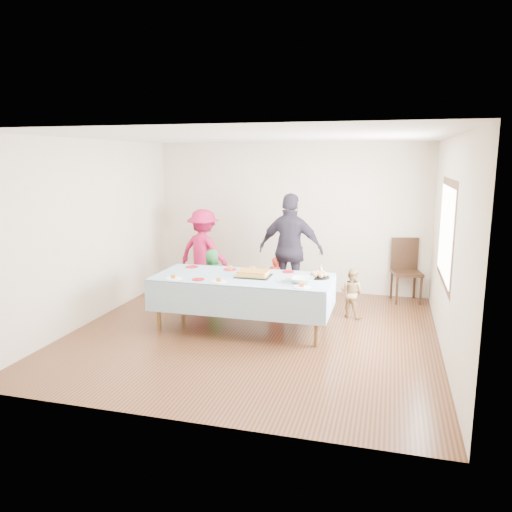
{
  "coord_description": "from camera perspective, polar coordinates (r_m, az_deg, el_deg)",
  "views": [
    {
      "loc": [
        1.79,
        -6.46,
        2.43
      ],
      "look_at": [
        -0.05,
        0.3,
        1.05
      ],
      "focal_mm": 35.0,
      "sensor_mm": 36.0,
      "label": 1
    }
  ],
  "objects": [
    {
      "name": "plate_white_right",
      "position": [
        6.49,
        5.24,
        -3.54
      ],
      "size": [
        0.22,
        0.22,
        0.01
      ],
      "primitive_type": "cylinder",
      "color": "white",
      "rests_on": "party_table"
    },
    {
      "name": "toddler_left",
      "position": [
        8.38,
        2.24,
        -2.81
      ],
      "size": [
        0.31,
        0.22,
        0.81
      ],
      "primitive_type": "imported",
      "rotation": [
        0.0,
        0.0,
        3.25
      ],
      "color": "red",
      "rests_on": "ground"
    },
    {
      "name": "punch_bowl",
      "position": [
        6.7,
        5.35,
        -2.77
      ],
      "size": [
        0.31,
        0.31,
        0.08
      ],
      "primitive_type": "imported",
      "color": "silver",
      "rests_on": "party_table"
    },
    {
      "name": "room_walls",
      "position": [
        6.72,
        0.17,
        5.56
      ],
      "size": [
        5.04,
        5.04,
        2.72
      ],
      "color": "beige",
      "rests_on": "ground"
    },
    {
      "name": "plate_red_far_d",
      "position": [
        7.32,
        3.72,
        -1.81
      ],
      "size": [
        0.17,
        0.17,
        0.01
      ],
      "primitive_type": "cylinder",
      "color": "red",
      "rests_on": "party_table"
    },
    {
      "name": "fork_pile",
      "position": [
        6.75,
        3.22,
        -2.69
      ],
      "size": [
        0.24,
        0.18,
        0.07
      ],
      "primitive_type": null,
      "color": "white",
      "rests_on": "party_table"
    },
    {
      "name": "party_table",
      "position": [
        7.07,
        -1.49,
        -2.76
      ],
      "size": [
        2.5,
        1.1,
        0.78
      ],
      "color": "brown",
      "rests_on": "ground"
    },
    {
      "name": "party_hat",
      "position": [
        7.27,
        7.43,
        -1.43
      ],
      "size": [
        0.09,
        0.09,
        0.15
      ],
      "primitive_type": "cone",
      "color": "white",
      "rests_on": "party_table"
    },
    {
      "name": "adult_left",
      "position": [
        9.0,
        -6.0,
        0.47
      ],
      "size": [
        1.1,
        0.79,
        1.53
      ],
      "primitive_type": "imported",
      "rotation": [
        0.0,
        0.0,
        2.9
      ],
      "color": "#B7164A",
      "rests_on": "ground"
    },
    {
      "name": "plate_white_mid",
      "position": [
        6.75,
        -4.26,
        -2.94
      ],
      "size": [
        0.22,
        0.22,
        0.01
      ],
      "primitive_type": "cylinder",
      "color": "white",
      "rests_on": "party_table"
    },
    {
      "name": "plate_red_far_c",
      "position": [
        7.41,
        -0.43,
        -1.62
      ],
      "size": [
        0.16,
        0.16,
        0.01
      ],
      "primitive_type": "cylinder",
      "color": "red",
      "rests_on": "party_table"
    },
    {
      "name": "dining_chair",
      "position": [
        8.94,
        16.73,
        -1.12
      ],
      "size": [
        0.56,
        0.56,
        1.08
      ],
      "rotation": [
        0.0,
        0.0,
        0.23
      ],
      "color": "black",
      "rests_on": "ground"
    },
    {
      "name": "plate_white_left",
      "position": [
        6.99,
        -9.4,
        -2.56
      ],
      "size": [
        0.23,
        0.23,
        0.01
      ],
      "primitive_type": "cylinder",
      "color": "white",
      "rests_on": "party_table"
    },
    {
      "name": "plate_red_near",
      "position": [
        6.9,
        -6.61,
        -2.67
      ],
      "size": [
        0.17,
        0.17,
        0.01
      ],
      "primitive_type": "cylinder",
      "color": "red",
      "rests_on": "party_table"
    },
    {
      "name": "plate_red_far_a",
      "position": [
        7.7,
        -7.34,
        -1.23
      ],
      "size": [
        0.2,
        0.2,
        0.01
      ],
      "primitive_type": "cylinder",
      "color": "red",
      "rests_on": "party_table"
    },
    {
      "name": "toddler_mid",
      "position": [
        8.37,
        -4.98,
        -2.4
      ],
      "size": [
        0.54,
        0.46,
        0.94
      ],
      "primitive_type": "imported",
      "rotation": [
        0.0,
        0.0,
        3.56
      ],
      "color": "#277638",
      "rests_on": "ground"
    },
    {
      "name": "rolls_tray",
      "position": [
        7.02,
        7.18,
        -2.17
      ],
      "size": [
        0.3,
        0.3,
        0.09
      ],
      "color": "black",
      "rests_on": "party_table"
    },
    {
      "name": "ground",
      "position": [
        7.12,
        -0.27,
        -8.76
      ],
      "size": [
        5.0,
        5.0,
        0.0
      ],
      "primitive_type": "plane",
      "color": "#432213",
      "rests_on": "ground"
    },
    {
      "name": "adult_right",
      "position": [
        8.26,
        3.99,
        0.71
      ],
      "size": [
        1.14,
        0.57,
        1.86
      ],
      "primitive_type": "imported",
      "rotation": [
        0.0,
        0.0,
        3.03
      ],
      "color": "#2F2938",
      "rests_on": "ground"
    },
    {
      "name": "plate_red_far_b",
      "position": [
        7.47,
        -2.98,
        -1.54
      ],
      "size": [
        0.2,
        0.2,
        0.01
      ],
      "primitive_type": "cylinder",
      "color": "red",
      "rests_on": "party_table"
    },
    {
      "name": "toddler_right",
      "position": [
        7.84,
        10.87,
        -4.15
      ],
      "size": [
        0.45,
        0.4,
        0.77
      ],
      "primitive_type": "imported",
      "rotation": [
        0.0,
        0.0,
        2.78
      ],
      "color": "#A9824E",
      "rests_on": "ground"
    },
    {
      "name": "birthday_cake",
      "position": [
        7.04,
        -0.29,
        -2.04
      ],
      "size": [
        0.48,
        0.37,
        0.08
      ],
      "color": "black",
      "rests_on": "party_table"
    }
  ]
}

